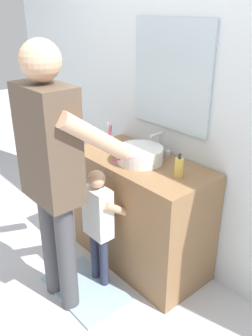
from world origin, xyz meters
The scene contains 10 objects.
ground_plane centered at (0.00, 0.00, 0.00)m, with size 14.00×14.00×0.00m, color silver.
back_wall centered at (0.00, 0.62, 1.35)m, with size 4.40×0.10×2.70m.
vanity_cabinet centered at (0.00, 0.30, 0.45)m, with size 1.10×0.54×0.89m, color olive.
sink_basin centered at (0.00, 0.28, 0.95)m, with size 0.34×0.34×0.11m.
faucet centered at (0.00, 0.49, 0.97)m, with size 0.18×0.14×0.18m.
toothbrush_cup centered at (-0.36, 0.29, 0.95)m, with size 0.07×0.07×0.21m.
soap_bottle centered at (0.35, 0.31, 0.96)m, with size 0.06×0.06×0.17m.
bath_mat centered at (0.00, -0.25, 0.01)m, with size 0.64×0.40×0.02m, color #99B7CC.
child_toddler centered at (0.00, -0.10, 0.56)m, with size 0.29×0.29×0.94m.
adult_parent centered at (-0.05, -0.39, 1.07)m, with size 0.55×0.58×1.78m.
Camera 1 is at (1.76, -1.36, 1.94)m, focal length 38.38 mm.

